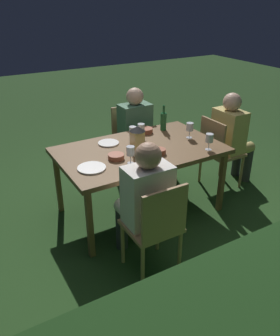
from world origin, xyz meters
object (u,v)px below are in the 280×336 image
green_bottle_on_table (163,121)px  wine_glass_a (190,128)px  person_in_mustard (232,135)px  wine_glass_b (133,131)px  lantern_centerpiece (137,138)px  chair_head_near (218,150)px  wine_glass_c (209,139)px  person_in_cream (144,198)px  bowl_salad (159,151)px  chair_side_left_a (130,137)px  person_in_green (138,130)px  plate_a (108,143)px  wine_glass_d (131,152)px  bowl_olives (146,130)px  plate_b (92,168)px  bowl_bread (116,156)px  dining_table (140,153)px  wine_glass_e (141,129)px

green_bottle_on_table → wine_glass_a: bearing=107.3°
person_in_mustard → wine_glass_b: bearing=-8.8°
person_in_mustard → lantern_centerpiece: 1.35m
chair_head_near → wine_glass_c: 0.72m
chair_head_near → person_in_cream: (1.45, 0.70, 0.15)m
lantern_centerpiece → bowl_salad: bearing=135.5°
lantern_centerpiece → wine_glass_c: 0.72m
chair_side_left_a → person_in_green: 0.25m
person_in_cream → plate_a: size_ratio=5.27×
wine_glass_d → bowl_olives: size_ratio=1.10×
plate_a → person_in_mustard: bearing=169.6°
wine_glass_b → plate_b: 0.73m
person_in_green → plate_b: bearing=41.8°
wine_glass_a → wine_glass_d: bearing=15.6°
wine_glass_a → bowl_bread: wine_glass_a is taller
chair_head_near → green_bottle_on_table: green_bottle_on_table is taller
wine_glass_d → green_bottle_on_table: bearing=-142.0°
wine_glass_c → person_in_mustard: bearing=-151.7°
chair_head_near → wine_glass_c: (0.49, 0.37, 0.37)m
person_in_mustard → person_in_green: 1.14m
bowl_olives → bowl_salad: same height
chair_head_near → person_in_cream: bearing=25.7°
chair_side_left_a → wine_glass_b: bearing=63.6°
person_in_cream → bowl_bread: (-0.05, -0.60, 0.13)m
person_in_mustard → wine_glass_c: bearing=28.3°
chair_head_near → wine_glass_b: bearing=-10.4°
wine_glass_b → chair_head_near: bearing=169.6°
dining_table → green_bottle_on_table: 0.62m
person_in_cream → bowl_olives: size_ratio=7.50×
wine_glass_c → bowl_olives: size_ratio=1.10×
wine_glass_d → plate_b: wine_glass_d is taller
green_bottle_on_table → chair_side_left_a: bearing=-76.9°
person_in_green → wine_glass_a: (-0.24, 0.71, 0.22)m
wine_glass_c → person_in_cream: bearing=18.9°
bowl_bread → bowl_salad: (-0.42, 0.11, 0.00)m
person_in_mustard → chair_side_left_a: person_in_mustard is taller
person_in_green → person_in_mustard: bearing=142.2°
green_bottle_on_table → person_in_green: bearing=-70.3°
lantern_centerpiece → wine_glass_b: (-0.08, -0.24, -0.03)m
lantern_centerpiece → wine_glass_c: lantern_centerpiece is taller
green_bottle_on_table → bowl_olives: green_bottle_on_table is taller
person_in_green → green_bottle_on_table: bearing=109.7°
person_in_green → bowl_salad: person_in_green is taller
person_in_cream → bowl_olives: person_in_cream is taller
person_in_cream → wine_glass_e: (-0.51, -0.92, 0.22)m
chair_side_left_a → wine_glass_e: wine_glass_e is taller
person_in_green → wine_glass_a: 0.78m
bowl_bread → bowl_salad: bearing=165.5°
wine_glass_d → bowl_olives: bearing=-131.1°
chair_side_left_a → wine_glass_c: 1.33m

